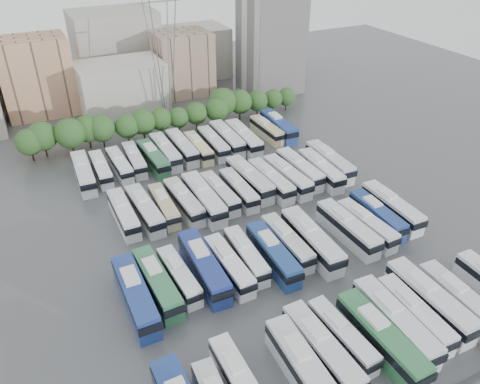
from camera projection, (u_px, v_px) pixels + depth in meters
name	position (u px, v px, depth m)	size (l,w,h in m)	color
ground	(261.00, 236.00, 72.90)	(220.00, 220.00, 0.00)	#424447
tree_line	(159.00, 118.00, 101.81)	(64.23, 7.88, 8.26)	black
city_buildings	(104.00, 67.00, 120.65)	(102.00, 35.00, 20.00)	#9E998E
apartment_tower	(271.00, 41.00, 122.91)	(14.00, 14.00, 26.00)	silver
electricity_pylon	(162.00, 40.00, 101.84)	(9.00, 6.91, 33.83)	slate
bus_r0_s2	(239.00, 381.00, 48.83)	(2.44, 11.14, 3.50)	silver
bus_r0_s4	(304.00, 370.00, 49.63)	(3.36, 13.32, 4.15)	silver
bus_r0_s5	(322.00, 349.00, 52.05)	(3.01, 12.74, 3.98)	silver
bus_r0_s6	(342.00, 336.00, 54.05)	(2.84, 10.95, 3.41)	white
bus_r0_s7	(381.00, 338.00, 53.19)	(3.00, 13.48, 4.23)	#307143
bus_r0_s8	(395.00, 322.00, 55.30)	(3.39, 13.41, 4.18)	silver
bus_r0_s9	(414.00, 314.00, 56.66)	(3.07, 11.89, 3.70)	white
bus_r0_s10	(430.00, 300.00, 58.28)	(3.05, 13.47, 4.22)	silver
bus_r0_s11	(460.00, 301.00, 58.27)	(3.21, 12.81, 3.99)	silver
bus_r1_s0	(135.00, 295.00, 59.03)	(2.98, 13.48, 4.23)	navy
bus_r1_s1	(157.00, 283.00, 61.12)	(3.30, 12.80, 3.98)	#307147
bus_r1_s2	(179.00, 276.00, 62.67)	(2.91, 10.92, 3.39)	white
bus_r1_s3	(204.00, 266.00, 63.66)	(3.32, 13.65, 4.26)	navy
bus_r1_s4	(229.00, 265.00, 64.27)	(2.84, 11.71, 3.66)	white
bus_r1_s5	(246.00, 255.00, 66.18)	(2.89, 11.31, 3.52)	white
bus_r1_s6	(273.00, 254.00, 66.15)	(3.17, 12.65, 3.94)	navy
bus_r1_s7	(287.00, 242.00, 68.61)	(2.63, 11.82, 3.71)	silver
bus_r1_s8	(312.00, 240.00, 68.54)	(3.47, 13.80, 4.30)	silver
bus_r1_s10	(348.00, 228.00, 71.25)	(3.05, 12.89, 4.03)	silver
bus_r1_s11	(366.00, 225.00, 72.26)	(3.15, 11.97, 3.72)	silver
bus_r1_s12	(377.00, 215.00, 74.54)	(3.01, 12.00, 3.74)	navy
bus_r1_s13	(392.00, 207.00, 76.15)	(3.15, 12.91, 4.03)	silver
bus_r2_s1	(124.00, 214.00, 74.84)	(2.64, 11.98, 3.75)	silver
bus_r2_s2	(145.00, 210.00, 75.60)	(3.35, 12.65, 3.93)	silver
bus_r2_s3	(164.00, 206.00, 77.02)	(2.65, 11.06, 3.45)	tan
bus_r2_s4	(184.00, 201.00, 77.82)	(3.21, 12.32, 3.83)	silver
bus_r2_s5	(204.00, 198.00, 78.20)	(2.98, 13.62, 4.27)	silver
bus_r2_s6	(220.00, 193.00, 80.22)	(2.91, 11.65, 3.63)	silver
bus_r2_s7	(239.00, 190.00, 81.18)	(2.63, 11.59, 3.63)	silver
bus_r2_s8	(249.00, 179.00, 83.69)	(3.43, 13.51, 4.21)	silver
bus_r2_s9	(271.00, 180.00, 83.55)	(3.08, 12.64, 3.95)	silver
bus_r2_s10	(287.00, 176.00, 84.68)	(3.36, 12.93, 4.02)	silver
bus_r2_s11	(299.00, 169.00, 87.01)	(2.88, 12.83, 4.02)	white
bus_r2_s12	(321.00, 170.00, 86.77)	(3.42, 12.84, 3.99)	silver
bus_r2_s13	(329.00, 162.00, 89.31)	(3.36, 13.43, 4.18)	silver
bus_r3_s0	(84.00, 173.00, 85.74)	(3.29, 13.05, 4.07)	silver
bus_r3_s1	(101.00, 169.00, 87.50)	(2.62, 11.29, 3.53)	silver
bus_r3_s2	(120.00, 165.00, 88.95)	(2.84, 11.32, 3.53)	silver
bus_r3_s3	(134.00, 160.00, 90.65)	(2.95, 11.52, 3.59)	silver
bus_r3_s4	(153.00, 158.00, 90.86)	(3.23, 12.48, 3.88)	#2D6B42
bus_r3_s5	(166.00, 151.00, 93.14)	(2.80, 12.71, 3.99)	silver
bus_r3_s6	(182.00, 147.00, 94.76)	(2.83, 12.70, 3.98)	silver
bus_r3_s7	(198.00, 148.00, 95.01)	(2.63, 11.37, 3.56)	beige
bus_r3_s8	(213.00, 143.00, 96.49)	(2.93, 12.21, 3.81)	silver
bus_r3_s9	(227.00, 139.00, 98.02)	(3.23, 13.30, 4.15)	silver
bus_r3_s10	(243.00, 138.00, 98.17)	(3.40, 13.62, 4.24)	silver
bus_r3_s12	(267.00, 130.00, 102.41)	(2.72, 11.53, 3.60)	beige
bus_r3_s13	(278.00, 126.00, 103.49)	(3.54, 13.32, 4.14)	navy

